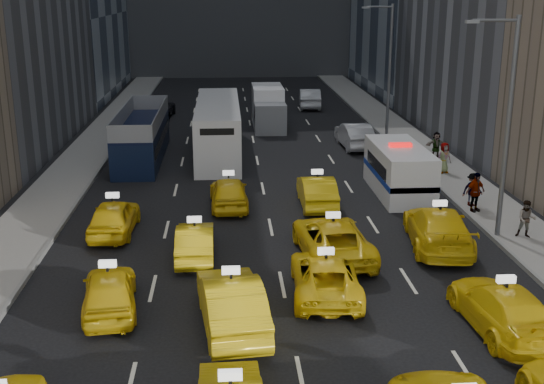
{
  "coord_description": "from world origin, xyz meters",
  "views": [
    {
      "loc": [
        -1.87,
        -13.87,
        9.96
      ],
      "look_at": [
        -0.03,
        12.64,
        2.0
      ],
      "focal_mm": 45.0,
      "sensor_mm": 36.0,
      "label": 1
    }
  ],
  "objects_px": {
    "box_truck": "(268,108)",
    "city_bus": "(218,128)",
    "double_decker": "(142,135)",
    "nypd_van": "(399,171)"
  },
  "relations": [
    {
      "from": "box_truck",
      "to": "city_bus",
      "type": "bearing_deg",
      "value": -118.61
    },
    {
      "from": "double_decker",
      "to": "box_truck",
      "type": "distance_m",
      "value": 12.42
    },
    {
      "from": "nypd_van",
      "to": "double_decker",
      "type": "height_order",
      "value": "double_decker"
    },
    {
      "from": "double_decker",
      "to": "box_truck",
      "type": "xyz_separation_m",
      "value": [
        8.22,
        9.31,
        -0.05
      ]
    },
    {
      "from": "city_bus",
      "to": "box_truck",
      "type": "distance_m",
      "value": 8.94
    },
    {
      "from": "nypd_van",
      "to": "double_decker",
      "type": "relative_size",
      "value": 0.59
    },
    {
      "from": "nypd_van",
      "to": "double_decker",
      "type": "distance_m",
      "value": 15.99
    },
    {
      "from": "city_bus",
      "to": "nypd_van",
      "type": "bearing_deg",
      "value": -41.93
    },
    {
      "from": "city_bus",
      "to": "double_decker",
      "type": "bearing_deg",
      "value": -161.66
    },
    {
      "from": "double_decker",
      "to": "city_bus",
      "type": "height_order",
      "value": "city_bus"
    }
  ]
}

